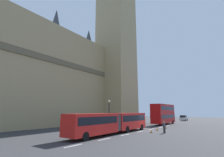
{
  "coord_description": "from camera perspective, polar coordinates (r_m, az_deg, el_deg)",
  "views": [
    {
      "loc": [
        -27.27,
        -12.63,
        3.19
      ],
      "look_at": [
        -3.76,
        4.55,
        8.97
      ],
      "focal_mm": 26.57,
      "sensor_mm": 36.0,
      "label": 1
    }
  ],
  "objects": [
    {
      "name": "street_lamp",
      "position": [
        31.67,
        -1.04,
        -11.47
      ],
      "size": [
        0.44,
        0.44,
        5.27
      ],
      "color": "black",
      "rests_on": "ground_plane"
    },
    {
      "name": "lane_centre_marking",
      "position": [
        28.16,
        9.71,
        -17.56
      ],
      "size": [
        29.8,
        0.16,
        0.01
      ],
      "color": "silver",
      "rests_on": "ground_plane"
    },
    {
      "name": "double_decker_bus",
      "position": [
        44.36,
        17.24,
        -11.35
      ],
      "size": [
        10.73,
        2.54,
        4.9
      ],
      "color": "#B20F0F",
      "rests_on": "ground_plane"
    },
    {
      "name": "sedan_lead",
      "position": [
        63.79,
        23.42,
        -12.37
      ],
      "size": [
        4.4,
        1.86,
        1.85
      ],
      "color": "#B7B7BC",
      "rests_on": "ground_plane"
    },
    {
      "name": "ground_plane",
      "position": [
        30.23,
        11.76,
        -17.06
      ],
      "size": [
        160.0,
        160.0,
        0.0
      ],
      "primitive_type": "plane",
      "color": "#333335"
    },
    {
      "name": "traffic_cone_east",
      "position": [
        34.22,
        17.94,
        -15.57
      ],
      "size": [
        0.36,
        0.36,
        0.58
      ],
      "color": "black",
      "rests_on": "ground_plane"
    },
    {
      "name": "traffic_cone_middle",
      "position": [
        30.37,
        15.3,
        -16.33
      ],
      "size": [
        0.36,
        0.36,
        0.58
      ],
      "color": "black",
      "rests_on": "ground_plane"
    },
    {
      "name": "clock_tower",
      "position": [
        62.75,
        1.4,
        25.3
      ],
      "size": [
        11.16,
        11.16,
        76.85
      ],
      "color": "tan",
      "rests_on": "ground_plane"
    },
    {
      "name": "articulated_bus",
      "position": [
        25.04,
        0.35,
        -14.53
      ],
      "size": [
        16.63,
        2.54,
        2.9
      ],
      "color": "red",
      "rests_on": "ground_plane"
    },
    {
      "name": "traffic_cone_west",
      "position": [
        27.12,
        13.36,
        -17.09
      ],
      "size": [
        0.36,
        0.36,
        0.58
      ],
      "color": "black",
      "rests_on": "ground_plane"
    },
    {
      "name": "pedestrian_near_cones",
      "position": [
        27.02,
        17.51,
        -15.56
      ],
      "size": [
        0.46,
        0.37,
        1.69
      ],
      "color": "#333333",
      "rests_on": "ground_plane"
    }
  ]
}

